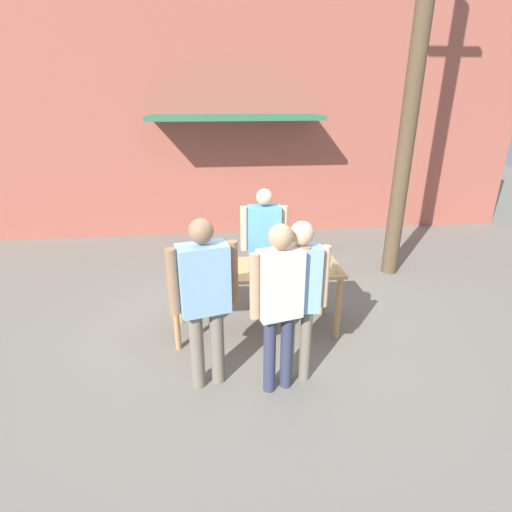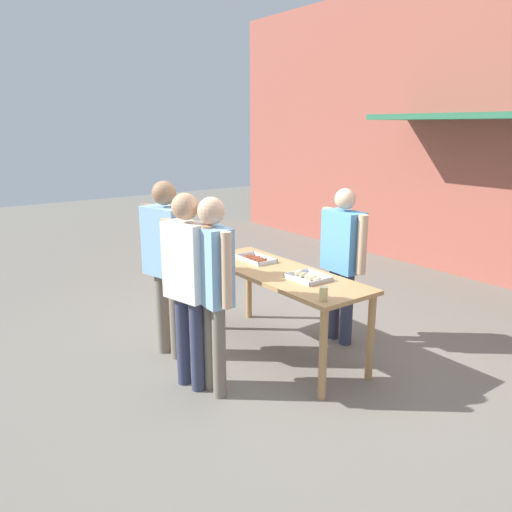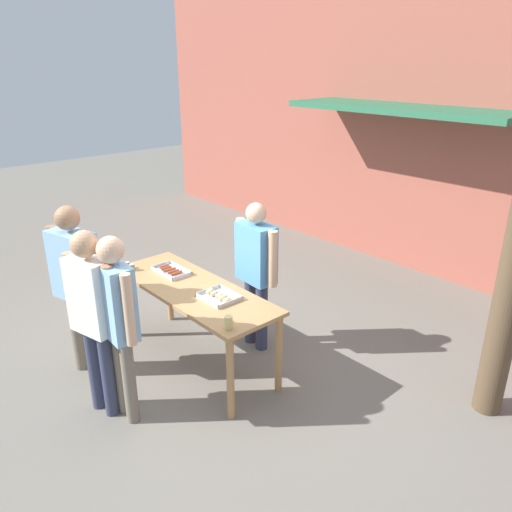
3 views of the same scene
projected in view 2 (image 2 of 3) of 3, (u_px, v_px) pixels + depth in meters
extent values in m
plane|color=slate|center=(279.00, 351.00, 5.22)|extent=(24.00, 24.00, 0.00)
cube|color=#A85647|center=(505.00, 128.00, 6.93)|extent=(12.00, 0.12, 4.50)
cube|color=#2D704C|center=(485.00, 116.00, 6.58)|extent=(3.20, 1.00, 0.08)
cube|color=tan|center=(280.00, 273.00, 5.00)|extent=(2.04, 0.72, 0.04)
cylinder|color=tan|center=(207.00, 295.00, 5.68)|extent=(0.07, 0.07, 0.83)
cylinder|color=tan|center=(323.00, 355.00, 4.20)|extent=(0.07, 0.07, 0.83)
cylinder|color=tan|center=(249.00, 285.00, 6.02)|extent=(0.07, 0.07, 0.83)
cylinder|color=tan|center=(371.00, 337.00, 4.54)|extent=(0.07, 0.07, 0.83)
cube|color=silver|center=(256.00, 260.00, 5.39)|extent=(0.43, 0.25, 0.01)
cube|color=silver|center=(247.00, 260.00, 5.31)|extent=(0.43, 0.01, 0.03)
cube|color=silver|center=(265.00, 256.00, 5.45)|extent=(0.43, 0.01, 0.03)
cube|color=silver|center=(245.00, 254.00, 5.55)|extent=(0.01, 0.25, 0.03)
cube|color=silver|center=(268.00, 262.00, 5.22)|extent=(0.01, 0.25, 0.03)
cylinder|color=#A34C2D|center=(248.00, 256.00, 5.51)|extent=(0.03, 0.12, 0.02)
cylinder|color=#A34C2D|center=(250.00, 257.00, 5.46)|extent=(0.04, 0.12, 0.03)
cylinder|color=#A34C2D|center=(254.00, 258.00, 5.41)|extent=(0.04, 0.15, 0.03)
cylinder|color=#A34C2D|center=(258.00, 259.00, 5.35)|extent=(0.04, 0.13, 0.03)
cylinder|color=#A34C2D|center=(261.00, 260.00, 5.31)|extent=(0.04, 0.14, 0.03)
cylinder|color=#A34C2D|center=(266.00, 262.00, 5.26)|extent=(0.03, 0.12, 0.02)
cube|color=silver|center=(308.00, 279.00, 4.73)|extent=(0.37, 0.30, 0.01)
cube|color=silver|center=(297.00, 279.00, 4.64)|extent=(0.37, 0.01, 0.03)
cube|color=silver|center=(320.00, 274.00, 4.81)|extent=(0.37, 0.01, 0.03)
cube|color=silver|center=(296.00, 272.00, 4.87)|extent=(0.01, 0.30, 0.03)
cube|color=silver|center=(321.00, 281.00, 4.59)|extent=(0.01, 0.30, 0.03)
ellipsoid|color=beige|center=(299.00, 273.00, 4.82)|extent=(0.07, 0.11, 0.05)
ellipsoid|color=beige|center=(303.00, 275.00, 4.77)|extent=(0.07, 0.11, 0.04)
ellipsoid|color=beige|center=(309.00, 276.00, 4.73)|extent=(0.05, 0.09, 0.04)
ellipsoid|color=beige|center=(313.00, 278.00, 4.67)|extent=(0.06, 0.11, 0.05)
ellipsoid|color=beige|center=(317.00, 280.00, 4.62)|extent=(0.08, 0.11, 0.05)
cylinder|color=#B22319|center=(212.00, 254.00, 5.53)|extent=(0.06, 0.06, 0.07)
cylinder|color=#B2B2B7|center=(212.00, 250.00, 5.52)|extent=(0.06, 0.06, 0.01)
cylinder|color=#567A38|center=(217.00, 255.00, 5.47)|extent=(0.06, 0.06, 0.07)
cylinder|color=#B2B2B7|center=(217.00, 252.00, 5.46)|extent=(0.06, 0.06, 0.01)
cylinder|color=#DBC67A|center=(324.00, 294.00, 4.15)|extent=(0.07, 0.07, 0.12)
cylinder|color=#333851|center=(334.00, 303.00, 5.44)|extent=(0.13, 0.13, 0.80)
cylinder|color=#333851|center=(347.00, 309.00, 5.28)|extent=(0.13, 0.13, 0.80)
cube|color=#5193D1|center=(343.00, 241.00, 5.18)|extent=(0.45, 0.26, 0.63)
sphere|color=#DBAD89|center=(345.00, 199.00, 5.07)|extent=(0.22, 0.22, 0.22)
cylinder|color=#DBAD89|center=(326.00, 235.00, 5.39)|extent=(0.10, 0.10, 0.60)
cylinder|color=#DBAD89|center=(362.00, 245.00, 4.96)|extent=(0.10, 0.10, 0.60)
cylinder|color=#756B5B|center=(177.00, 317.00, 4.97)|extent=(0.14, 0.14, 0.85)
cylinder|color=#756B5B|center=(163.00, 313.00, 5.10)|extent=(0.14, 0.14, 0.85)
cube|color=#84B2DB|center=(166.00, 241.00, 4.84)|extent=(0.51, 0.36, 0.68)
sphere|color=#936B4C|center=(164.00, 193.00, 4.72)|extent=(0.23, 0.23, 0.23)
cylinder|color=#936B4C|center=(186.00, 244.00, 4.66)|extent=(0.10, 0.10, 0.64)
cylinder|color=#936B4C|center=(147.00, 236.00, 5.01)|extent=(0.10, 0.10, 0.64)
cylinder|color=#756B5B|center=(219.00, 352.00, 4.24)|extent=(0.11, 0.11, 0.83)
cylinder|color=#756B5B|center=(210.00, 345.00, 4.38)|extent=(0.11, 0.11, 0.83)
cube|color=#84B2DB|center=(212.00, 266.00, 4.12)|extent=(0.39, 0.23, 0.66)
sphere|color=#DBAD89|center=(211.00, 211.00, 4.00)|extent=(0.23, 0.23, 0.23)
cylinder|color=#DBAD89|center=(226.00, 271.00, 3.92)|extent=(0.09, 0.09, 0.62)
cylinder|color=#DBAD89|center=(200.00, 258.00, 4.30)|extent=(0.09, 0.09, 0.62)
cylinder|color=#333851|center=(197.00, 346.00, 4.35)|extent=(0.12, 0.12, 0.84)
cylinder|color=#333851|center=(183.00, 340.00, 4.46)|extent=(0.12, 0.12, 0.84)
cube|color=silver|center=(187.00, 261.00, 4.21)|extent=(0.45, 0.31, 0.66)
sphere|color=tan|center=(185.00, 207.00, 4.10)|extent=(0.23, 0.23, 0.23)
cylinder|color=tan|center=(208.00, 264.00, 4.06)|extent=(0.09, 0.09, 0.63)
cylinder|color=tan|center=(168.00, 254.00, 4.36)|extent=(0.09, 0.09, 0.63)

